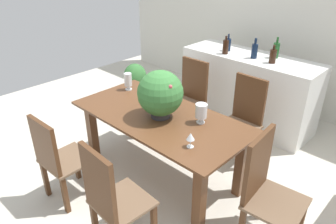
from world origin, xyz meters
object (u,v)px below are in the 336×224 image
dining_table (160,127)px  wine_bottle_dark (273,56)px  kitchen_counter (248,90)px  crystal_vase_center_near (128,80)px  wine_bottle_green (226,47)px  crystal_vase_left (201,111)px  potted_plant_floor (135,79)px  chair_far_left (189,94)px  chair_far_right (244,115)px  chair_near_left (58,157)px  flower_centerpiece (160,94)px  wine_glass (191,137)px  chair_near_right (111,197)px  wine_bottle_clear (254,51)px  wine_bottle_tall (228,44)px  chair_foot_end (266,186)px  wine_bottle_amber (276,50)px

dining_table → wine_bottle_dark: (0.34, 1.67, 0.48)m
kitchen_counter → crystal_vase_center_near: bearing=-115.8°
dining_table → wine_bottle_green: (-0.31, 1.58, 0.49)m
crystal_vase_center_near → crystal_vase_left: bearing=-1.6°
wine_bottle_dark → potted_plant_floor: wine_bottle_dark is taller
chair_far_left → kitchen_counter: (0.43, 0.78, -0.04)m
chair_far_right → chair_near_left: size_ratio=1.06×
flower_centerpiece → wine_bottle_dark: flower_centerpiece is taller
dining_table → chair_far_right: chair_far_right is taller
chair_far_left → potted_plant_floor: size_ratio=1.83×
flower_centerpiece → kitchen_counter: (-0.02, 1.77, -0.52)m
wine_glass → chair_near_right: bearing=-103.9°
potted_plant_floor → chair_far_left: bearing=-11.3°
wine_bottle_clear → wine_bottle_tall: wine_bottle_clear is taller
wine_bottle_green → wine_glass: bearing=-63.1°
chair_foot_end → wine_glass: (-0.64, -0.22, 0.30)m
chair_far_left → wine_bottle_green: bearing=78.1°
wine_bottle_amber → wine_bottle_clear: bearing=-133.0°
dining_table → wine_bottle_clear: size_ratio=7.16×
kitchen_counter → wine_bottle_dark: wine_bottle_dark is taller
dining_table → chair_near_right: size_ratio=1.86×
chair_near_right → wine_bottle_tall: size_ratio=4.33×
chair_foot_end → wine_glass: 0.74m
chair_far_right → wine_bottle_dark: (-0.09, 0.70, 0.54)m
dining_table → chair_far_left: 1.07m
chair_near_left → wine_bottle_green: size_ratio=3.87×
crystal_vase_left → kitchen_counter: bearing=104.1°
chair_foot_end → wine_bottle_amber: 2.20m
flower_centerpiece → wine_bottle_dark: size_ratio=2.15×
chair_near_right → flower_centerpiece: (-0.40, 0.96, 0.46)m
chair_foot_end → wine_bottle_clear: bearing=29.4°
wine_bottle_tall → potted_plant_floor: (-1.53, -0.45, -0.80)m
chair_far_right → crystal_vase_left: chair_far_right is taller
kitchen_counter → wine_bottle_green: bearing=-150.3°
chair_foot_end → wine_bottle_clear: wine_bottle_clear is taller
chair_near_left → wine_glass: (1.03, 0.74, 0.34)m
chair_foot_end → wine_bottle_tall: size_ratio=4.32×
crystal_vase_left → wine_bottle_dark: size_ratio=0.88×
crystal_vase_center_near → wine_glass: (1.35, -0.43, -0.02)m
chair_foot_end → wine_bottle_clear: 2.12m
crystal_vase_center_near → wine_bottle_green: (0.44, 1.37, 0.22)m
flower_centerpiece → wine_bottle_green: 1.63m
chair_near_right → chair_foot_end: bearing=-127.5°
chair_far_left → chair_near_left: chair_far_left is taller
wine_bottle_green → wine_bottle_clear: wine_bottle_clear is taller
crystal_vase_center_near → wine_bottle_tall: size_ratio=0.89×
chair_foot_end → wine_bottle_tall: wine_bottle_tall is taller
wine_bottle_amber → chair_foot_end: bearing=-62.9°
flower_centerpiece → wine_bottle_clear: size_ratio=1.87×
chair_near_left → wine_bottle_green: wine_bottle_green is taller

